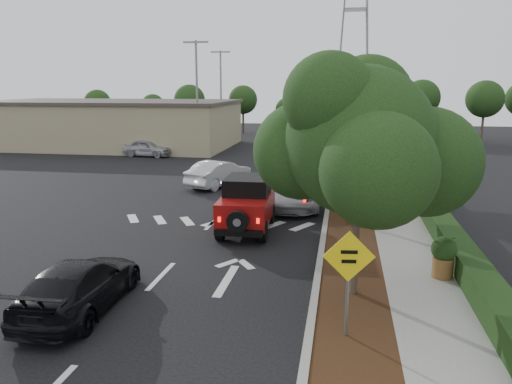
% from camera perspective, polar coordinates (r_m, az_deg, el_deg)
% --- Properties ---
extents(ground, '(120.00, 120.00, 0.00)m').
position_cam_1_polar(ground, '(15.28, -10.80, -9.43)').
color(ground, black).
rests_on(ground, ground).
extents(curb, '(0.20, 70.00, 0.15)m').
position_cam_1_polar(curb, '(25.85, 8.41, -0.25)').
color(curb, '#9E9B93').
rests_on(curb, ground).
extents(planting_strip, '(1.80, 70.00, 0.12)m').
position_cam_1_polar(planting_strip, '(25.84, 10.63, -0.36)').
color(planting_strip, black).
rests_on(planting_strip, ground).
extents(sidewalk, '(2.00, 70.00, 0.12)m').
position_cam_1_polar(sidewalk, '(25.94, 14.83, -0.51)').
color(sidewalk, gray).
rests_on(sidewalk, ground).
extents(hedge, '(0.80, 70.00, 0.80)m').
position_cam_1_polar(hedge, '(26.04, 17.93, 0.11)').
color(hedge, black).
rests_on(hedge, ground).
extents(commercial_building, '(22.00, 12.00, 4.00)m').
position_cam_1_polar(commercial_building, '(48.30, -16.24, 7.43)').
color(commercial_building, gray).
rests_on(commercial_building, ground).
extents(transmission_tower, '(7.00, 4.00, 28.00)m').
position_cam_1_polar(transmission_tower, '(61.51, 10.75, 6.74)').
color(transmission_tower, slate).
rests_on(transmission_tower, ground).
extents(street_tree_near, '(3.80, 3.80, 5.92)m').
position_cam_1_polar(street_tree_near, '(13.92, 11.02, -11.65)').
color(street_tree_near, black).
rests_on(street_tree_near, ground).
extents(street_tree_mid, '(3.20, 3.20, 5.32)m').
position_cam_1_polar(street_tree_mid, '(20.52, 10.74, -3.80)').
color(street_tree_mid, black).
rests_on(street_tree_mid, ground).
extents(street_tree_far, '(3.40, 3.40, 5.62)m').
position_cam_1_polar(street_tree_far, '(26.84, 10.61, -0.03)').
color(street_tree_far, black).
rests_on(street_tree_far, ground).
extents(light_pole_a, '(2.00, 0.22, 9.00)m').
position_cam_1_polar(light_pole_a, '(41.33, -6.59, 4.33)').
color(light_pole_a, slate).
rests_on(light_pole_a, ground).
extents(light_pole_b, '(2.00, 0.22, 9.00)m').
position_cam_1_polar(light_pole_b, '(53.09, -3.95, 6.10)').
color(light_pole_b, slate).
rests_on(light_pole_b, ground).
extents(red_jeep, '(1.96, 4.14, 2.09)m').
position_cam_1_polar(red_jeep, '(19.33, -0.97, -1.32)').
color(red_jeep, black).
rests_on(red_jeep, ground).
extents(silver_suv_ahead, '(2.85, 5.81, 1.59)m').
position_cam_1_polar(silver_suv_ahead, '(23.41, 4.12, 0.36)').
color(silver_suv_ahead, '#AAACB2').
rests_on(silver_suv_ahead, ground).
extents(black_suv_oncoming, '(1.96, 4.53, 1.30)m').
position_cam_1_polar(black_suv_oncoming, '(13.46, -19.50, -9.99)').
color(black_suv_oncoming, black).
rests_on(black_suv_oncoming, ground).
extents(silver_sedan_oncoming, '(3.13, 4.64, 1.45)m').
position_cam_1_polar(silver_sedan_oncoming, '(27.93, -4.23, 2.13)').
color(silver_sedan_oncoming, '#B9BBC1').
rests_on(silver_sedan_oncoming, ground).
extents(parked_suv, '(4.14, 2.17, 1.34)m').
position_cam_1_polar(parked_suv, '(40.52, -12.30, 4.93)').
color(parked_suv, '#A6A7AD').
rests_on(parked_suv, ground).
extents(speed_hump_sign, '(1.13, 0.16, 2.41)m').
position_cam_1_polar(speed_hump_sign, '(11.05, 10.51, -8.71)').
color(speed_hump_sign, slate).
rests_on(speed_hump_sign, ground).
extents(terracotta_planter, '(0.73, 0.73, 1.27)m').
position_cam_1_polar(terracotta_planter, '(15.35, 20.68, -6.52)').
color(terracotta_planter, brown).
rests_on(terracotta_planter, ground).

